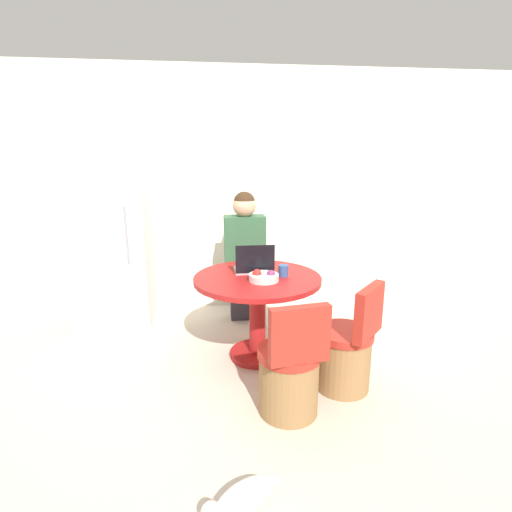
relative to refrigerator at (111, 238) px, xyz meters
name	(u,v)px	position (x,y,z in m)	size (l,w,h in m)	color
ground_plane	(272,368)	(1.45, -1.12, -0.90)	(12.00, 12.00, 0.00)	beige
wall_back	(251,192)	(1.45, 0.39, 0.40)	(7.00, 0.06, 2.60)	silver
refrigerator	(111,238)	(0.00, 0.00, 0.00)	(0.74, 0.69, 1.79)	silver
dining_table	(257,298)	(1.35, -0.89, -0.36)	(1.06, 1.06, 0.73)	maroon
chair_near_right_corner	(346,353)	(1.94, -1.45, -0.61)	(0.49, 0.49, 0.83)	olive
chair_near_camera	(290,375)	(1.47, -1.69, -0.61)	(0.43, 0.44, 0.83)	olive
person_seated	(244,251)	(1.32, -0.14, -0.13)	(0.40, 0.37, 1.36)	#2D2D38
laptop	(254,266)	(1.34, -0.77, -0.11)	(0.33, 0.24, 0.25)	#B7B7BC
fruit_bowl	(263,277)	(1.39, -1.01, -0.14)	(0.24, 0.24, 0.10)	beige
coffee_cup	(283,271)	(1.57, -0.91, -0.12)	(0.08, 0.08, 0.10)	#2D4C84
cat	(241,499)	(1.08, -2.44, -0.81)	(0.42, 0.28, 0.17)	white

